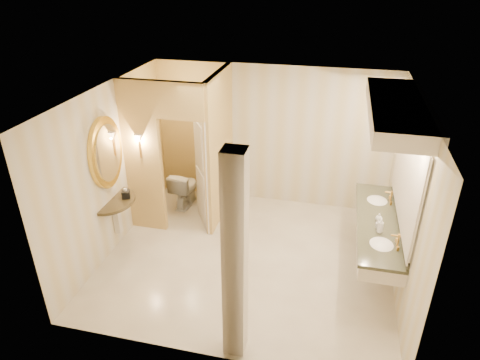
# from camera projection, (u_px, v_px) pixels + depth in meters

# --- Properties ---
(floor) EXTENTS (4.50, 4.50, 0.00)m
(floor) POSITION_uv_depth(u_px,v_px,m) (248.00, 258.00, 6.97)
(floor) COLOR silver
(floor) RESTS_ON ground
(ceiling) EXTENTS (4.50, 4.50, 0.00)m
(ceiling) POSITION_uv_depth(u_px,v_px,m) (249.00, 96.00, 5.74)
(ceiling) COLOR silver
(ceiling) RESTS_ON wall_back
(wall_back) EXTENTS (4.50, 0.02, 2.70)m
(wall_back) POSITION_uv_depth(u_px,v_px,m) (271.00, 137.00, 8.08)
(wall_back) COLOR beige
(wall_back) RESTS_ON floor
(wall_front) EXTENTS (4.50, 0.02, 2.70)m
(wall_front) POSITION_uv_depth(u_px,v_px,m) (209.00, 269.00, 4.62)
(wall_front) COLOR beige
(wall_front) RESTS_ON floor
(wall_left) EXTENTS (0.02, 4.00, 2.70)m
(wall_left) POSITION_uv_depth(u_px,v_px,m) (111.00, 170.00, 6.81)
(wall_left) COLOR beige
(wall_left) RESTS_ON floor
(wall_right) EXTENTS (0.02, 4.00, 2.70)m
(wall_right) POSITION_uv_depth(u_px,v_px,m) (408.00, 202.00, 5.90)
(wall_right) COLOR beige
(wall_right) RESTS_ON floor
(toilet_closet) EXTENTS (1.50, 1.55, 2.70)m
(toilet_closet) POSITION_uv_depth(u_px,v_px,m) (197.00, 151.00, 7.40)
(toilet_closet) COLOR #DEBA74
(toilet_closet) RESTS_ON floor
(wall_sconce) EXTENTS (0.14, 0.14, 0.42)m
(wall_sconce) POSITION_uv_depth(u_px,v_px,m) (139.00, 139.00, 6.94)
(wall_sconce) COLOR gold
(wall_sconce) RESTS_ON toilet_closet
(vanity) EXTENTS (0.75, 2.47, 2.09)m
(vanity) POSITION_uv_depth(u_px,v_px,m) (389.00, 175.00, 6.01)
(vanity) COLOR beige
(vanity) RESTS_ON floor
(console_shelf) EXTENTS (0.88, 0.88, 1.89)m
(console_shelf) POSITION_uv_depth(u_px,v_px,m) (109.00, 174.00, 6.70)
(console_shelf) COLOR black
(console_shelf) RESTS_ON floor
(pillar) EXTENTS (0.26, 0.26, 2.70)m
(pillar) POSITION_uv_depth(u_px,v_px,m) (235.00, 261.00, 4.75)
(pillar) COLOR beige
(pillar) RESTS_ON floor
(tissue_box) EXTENTS (0.17, 0.17, 0.13)m
(tissue_box) POSITION_uv_depth(u_px,v_px,m) (126.00, 194.00, 6.94)
(tissue_box) COLOR black
(tissue_box) RESTS_ON console_shelf
(toilet) EXTENTS (0.46, 0.75, 0.74)m
(toilet) POSITION_uv_depth(u_px,v_px,m) (185.00, 188.00, 8.33)
(toilet) COLOR white
(toilet) RESTS_ON floor
(soap_bottle_a) EXTENTS (0.06, 0.06, 0.12)m
(soap_bottle_a) POSITION_uv_depth(u_px,v_px,m) (378.00, 224.00, 6.16)
(soap_bottle_a) COLOR beige
(soap_bottle_a) RESTS_ON vanity
(soap_bottle_b) EXTENTS (0.11, 0.11, 0.13)m
(soap_bottle_b) POSITION_uv_depth(u_px,v_px,m) (379.00, 217.00, 6.32)
(soap_bottle_b) COLOR silver
(soap_bottle_b) RESTS_ON vanity
(soap_bottle_c) EXTENTS (0.10, 0.10, 0.23)m
(soap_bottle_c) POSITION_uv_depth(u_px,v_px,m) (381.00, 225.00, 6.03)
(soap_bottle_c) COLOR #C6B28C
(soap_bottle_c) RESTS_ON vanity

